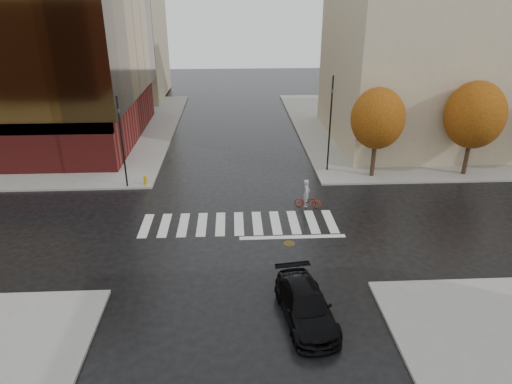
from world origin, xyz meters
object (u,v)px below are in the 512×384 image
(sedan, at_px, (306,305))
(traffic_light_ne, at_px, (330,118))
(cyclist, at_px, (307,198))
(traffic_light_nw, at_px, (121,138))
(fire_hydrant, at_px, (145,180))

(sedan, height_order, traffic_light_ne, traffic_light_ne)
(sedan, distance_m, traffic_light_ne, 17.86)
(cyclist, distance_m, traffic_light_nw, 13.08)
(fire_hydrant, bearing_deg, traffic_light_nw, -170.92)
(traffic_light_ne, bearing_deg, fire_hydrant, 24.96)
(sedan, distance_m, traffic_light_nw, 18.16)
(traffic_light_nw, distance_m, traffic_light_ne, 14.87)
(sedan, xyz_separation_m, cyclist, (1.74, 10.78, -0.03))
(cyclist, bearing_deg, fire_hydrant, 84.53)
(fire_hydrant, bearing_deg, traffic_light_ne, 9.38)
(traffic_light_nw, relative_size, traffic_light_ne, 0.89)
(traffic_light_ne, xyz_separation_m, fire_hydrant, (-13.41, -2.22, -3.66))
(cyclist, distance_m, fire_hydrant, 11.61)
(traffic_light_nw, xyz_separation_m, traffic_light_ne, (14.66, 2.42, 0.51))
(traffic_light_nw, height_order, traffic_light_ne, traffic_light_ne)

